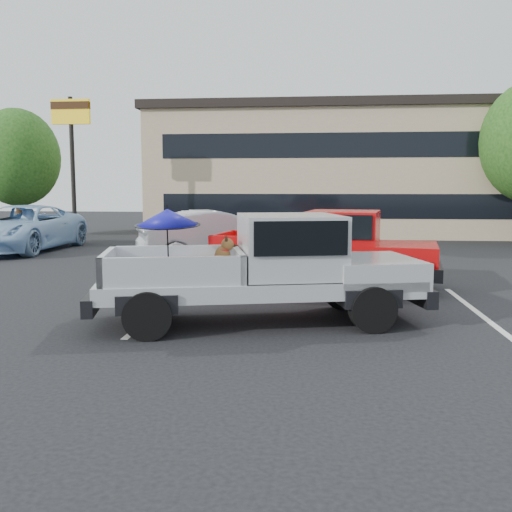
{
  "coord_description": "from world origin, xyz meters",
  "views": [
    {
      "loc": [
        -0.1,
        -8.86,
        2.35
      ],
      "look_at": [
        -0.97,
        -0.25,
        1.3
      ],
      "focal_mm": 40.0,
      "sensor_mm": 36.0,
      "label": 1
    }
  ],
  "objects_px": {
    "tree_left": "(17,158)",
    "blue_suv": "(22,228)",
    "silver_pickup": "(276,262)",
    "motel_sign": "(71,131)",
    "silver_sedan": "(218,236)",
    "red_pickup": "(336,246)",
    "tree_back": "(425,150)"
  },
  "relations": [
    {
      "from": "tree_left",
      "to": "blue_suv",
      "type": "relative_size",
      "value": 0.99
    },
    {
      "from": "tree_left",
      "to": "silver_pickup",
      "type": "relative_size",
      "value": 1.01
    },
    {
      "from": "motel_sign",
      "to": "silver_pickup",
      "type": "relative_size",
      "value": 1.0
    },
    {
      "from": "motel_sign",
      "to": "silver_pickup",
      "type": "bearing_deg",
      "value": -54.69
    },
    {
      "from": "motel_sign",
      "to": "silver_sedan",
      "type": "height_order",
      "value": "motel_sign"
    },
    {
      "from": "red_pickup",
      "to": "blue_suv",
      "type": "bearing_deg",
      "value": 159.4
    },
    {
      "from": "silver_sedan",
      "to": "blue_suv",
      "type": "xyz_separation_m",
      "value": [
        -7.71,
        2.3,
        0.03
      ]
    },
    {
      "from": "silver_pickup",
      "to": "motel_sign",
      "type": "bearing_deg",
      "value": 112.15
    },
    {
      "from": "motel_sign",
      "to": "red_pickup",
      "type": "relative_size",
      "value": 1.05
    },
    {
      "from": "motel_sign",
      "to": "silver_pickup",
      "type": "distance_m",
      "value": 16.43
    },
    {
      "from": "tree_back",
      "to": "red_pickup",
      "type": "bearing_deg",
      "value": -105.96
    },
    {
      "from": "tree_left",
      "to": "silver_sedan",
      "type": "xyz_separation_m",
      "value": [
        10.92,
        -8.19,
        -2.92
      ]
    },
    {
      "from": "tree_left",
      "to": "blue_suv",
      "type": "bearing_deg",
      "value": -61.41
    },
    {
      "from": "motel_sign",
      "to": "red_pickup",
      "type": "height_order",
      "value": "motel_sign"
    },
    {
      "from": "tree_left",
      "to": "red_pickup",
      "type": "xyz_separation_m",
      "value": [
        14.44,
        -12.44,
        -2.75
      ]
    },
    {
      "from": "silver_pickup",
      "to": "blue_suv",
      "type": "relative_size",
      "value": 0.98
    },
    {
      "from": "silver_pickup",
      "to": "red_pickup",
      "type": "height_order",
      "value": "silver_pickup"
    },
    {
      "from": "motel_sign",
      "to": "silver_sedan",
      "type": "bearing_deg",
      "value": -36.89
    },
    {
      "from": "silver_sedan",
      "to": "silver_pickup",
      "type": "bearing_deg",
      "value": 172.02
    },
    {
      "from": "tree_left",
      "to": "silver_sedan",
      "type": "height_order",
      "value": "tree_left"
    },
    {
      "from": "tree_left",
      "to": "blue_suv",
      "type": "distance_m",
      "value": 7.3
    },
    {
      "from": "motel_sign",
      "to": "silver_pickup",
      "type": "xyz_separation_m",
      "value": [
        9.26,
        -13.08,
        -3.6
      ]
    },
    {
      "from": "motel_sign",
      "to": "tree_left",
      "type": "xyz_separation_m",
      "value": [
        -4.0,
        3.0,
        -0.92
      ]
    },
    {
      "from": "silver_sedan",
      "to": "tree_back",
      "type": "bearing_deg",
      "value": -55.44
    },
    {
      "from": "silver_pickup",
      "to": "tree_left",
      "type": "bearing_deg",
      "value": 116.36
    },
    {
      "from": "tree_back",
      "to": "silver_sedan",
      "type": "distance_m",
      "value": 18.06
    },
    {
      "from": "tree_left",
      "to": "motel_sign",
      "type": "bearing_deg",
      "value": -36.87
    },
    {
      "from": "motel_sign",
      "to": "tree_back",
      "type": "xyz_separation_m",
      "value": [
        16.0,
        10.0,
        -0.24
      ]
    },
    {
      "from": "red_pickup",
      "to": "blue_suv",
      "type": "xyz_separation_m",
      "value": [
        -11.23,
        6.55,
        -0.14
      ]
    },
    {
      "from": "tree_left",
      "to": "blue_suv",
      "type": "height_order",
      "value": "tree_left"
    },
    {
      "from": "silver_pickup",
      "to": "silver_sedan",
      "type": "distance_m",
      "value": 8.24
    },
    {
      "from": "red_pickup",
      "to": "silver_sedan",
      "type": "relative_size",
      "value": 1.16
    }
  ]
}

